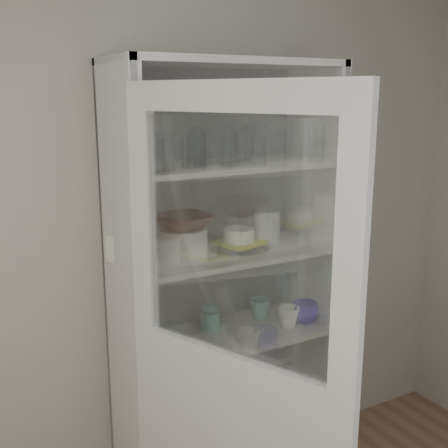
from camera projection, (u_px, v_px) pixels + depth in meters
wall_back at (164, 237)px, 2.64m from camera, size 3.60×0.02×2.60m
pantry_cabinet at (218, 312)px, 2.67m from camera, size 1.00×0.45×2.10m
cupboard_door at (233, 414)px, 1.94m from camera, size 0.40×0.84×2.00m
tumbler_0 at (165, 152)px, 2.19m from camera, size 0.09×0.09×0.15m
tumbler_1 at (157, 155)px, 2.14m from camera, size 0.09×0.09×0.13m
tumbler_2 at (197, 152)px, 2.21m from camera, size 0.08×0.08×0.14m
tumbler_3 at (229, 151)px, 2.32m from camera, size 0.08×0.08×0.13m
tumbler_4 at (246, 150)px, 2.33m from camera, size 0.07×0.07×0.13m
tumbler_5 at (259, 149)px, 2.40m from camera, size 0.08×0.08×0.13m
tumbler_6 at (317, 144)px, 2.53m from camera, size 0.09×0.09×0.15m
tumbler_7 at (142, 151)px, 2.26m from camera, size 0.07×0.07×0.14m
tumbler_8 at (194, 149)px, 2.39m from camera, size 0.08×0.08×0.13m
tumbler_9 at (198, 148)px, 2.38m from camera, size 0.09×0.09×0.14m
tumbler_10 at (239, 144)px, 2.50m from camera, size 0.10×0.10×0.15m
tumbler_11 at (229, 147)px, 2.44m from camera, size 0.09×0.09×0.14m
goblet_0 at (137, 143)px, 2.32m from camera, size 0.08×0.08×0.19m
goblet_1 at (197, 143)px, 2.46m from camera, size 0.08×0.08×0.17m
goblet_2 at (248, 140)px, 2.62m from camera, size 0.08×0.08×0.17m
goblet_3 at (263, 140)px, 2.63m from camera, size 0.08×0.08×0.17m
plate_stack_front at (184, 251)px, 2.42m from camera, size 0.21×0.21×0.07m
plate_stack_back at (131, 245)px, 2.44m from camera, size 0.22×0.22×0.11m
cream_bowl at (183, 236)px, 2.40m from camera, size 0.27×0.27×0.06m
terracotta_bowl at (183, 222)px, 2.39m from camera, size 0.27×0.27×0.06m
glass_platter at (239, 246)px, 2.60m from camera, size 0.36×0.36×0.02m
yellow_trivet at (239, 243)px, 2.60m from camera, size 0.24×0.24×0.01m
white_ramekin at (239, 235)px, 2.59m from camera, size 0.18×0.18×0.06m
grey_bowl_stack at (267, 227)px, 2.66m from camera, size 0.12×0.12×0.16m
mug_blue at (305, 312)px, 2.75m from camera, size 0.16×0.16×0.10m
mug_teal at (260, 309)px, 2.79m from camera, size 0.14×0.14×0.10m
mug_white at (289, 317)px, 2.70m from camera, size 0.14×0.14×0.10m
teal_jar at (210, 319)px, 2.66m from camera, size 0.09×0.09×0.11m
measuring_cups at (157, 349)px, 2.42m from camera, size 0.10×0.10×0.04m
white_canister at (137, 333)px, 2.47m from camera, size 0.12×0.12×0.13m
cream_dish at (181, 419)px, 2.58m from camera, size 0.25×0.25×0.07m
tin_box at (263, 392)px, 2.83m from camera, size 0.21×0.16×0.06m
tumbler_12 at (189, 152)px, 2.29m from camera, size 0.06×0.06×0.13m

